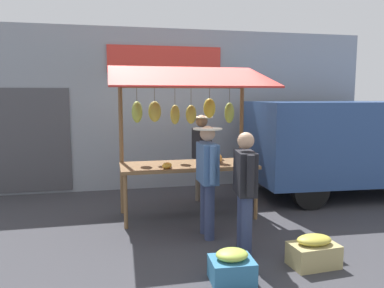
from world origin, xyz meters
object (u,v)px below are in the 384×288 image
object	(u,v)px
vendor_with_sunhat	(201,151)
produce_crate_near	(232,267)
parked_van	(354,139)
produce_crate_side	(314,252)
market_stall	(188,123)
shopper_with_shopping_bag	(245,185)
shopper_with_ponytail	(207,172)

from	to	relation	value
vendor_with_sunhat	produce_crate_near	bearing A→B (deg)	-13.82
parked_van	produce_crate_side	distance (m)	3.91
produce_crate_near	market_stall	bearing A→B (deg)	-90.12
market_stall	shopper_with_shopping_bag	size ratio (longest dim) A/B	1.62
market_stall	parked_van	size ratio (longest dim) A/B	0.56
vendor_with_sunhat	produce_crate_side	world-z (taller)	vendor_with_sunhat
shopper_with_ponytail	parked_van	bearing A→B (deg)	-64.42
shopper_with_ponytail	produce_crate_near	size ratio (longest dim) A/B	3.28
shopper_with_ponytail	produce_crate_near	distance (m)	1.55
vendor_with_sunhat	shopper_with_ponytail	size ratio (longest dim) A/B	1.04
market_stall	produce_crate_side	size ratio (longest dim) A/B	4.33
shopper_with_shopping_bag	market_stall	bearing A→B (deg)	21.73
shopper_with_shopping_bag	parked_van	distance (m)	3.91
produce_crate_side	produce_crate_near	bearing A→B (deg)	8.07
shopper_with_shopping_bag	parked_van	xyz separation A→B (m)	(-3.16, -2.28, 0.24)
shopper_with_shopping_bag	produce_crate_near	distance (m)	1.09
parked_van	produce_crate_side	size ratio (longest dim) A/B	7.76
shopper_with_ponytail	produce_crate_near	world-z (taller)	shopper_with_ponytail
shopper_with_shopping_bag	produce_crate_side	xyz separation A→B (m)	(-0.66, 0.56, -0.71)
market_stall	shopper_with_shopping_bag	distance (m)	1.82
parked_van	produce_crate_side	world-z (taller)	parked_van
parked_van	market_stall	bearing A→B (deg)	12.77
shopper_with_ponytail	shopper_with_shopping_bag	bearing A→B (deg)	-152.87
shopper_with_shopping_bag	produce_crate_side	size ratio (longest dim) A/B	2.68
market_stall	shopper_with_ponytail	bearing A→B (deg)	94.24
shopper_with_ponytail	produce_crate_side	world-z (taller)	shopper_with_ponytail
vendor_with_sunhat	produce_crate_side	size ratio (longest dim) A/B	2.85
vendor_with_sunhat	shopper_with_shopping_bag	world-z (taller)	vendor_with_sunhat
market_stall	shopper_with_ponytail	world-z (taller)	market_stall
market_stall	shopper_with_shopping_bag	bearing A→B (deg)	103.57
market_stall	vendor_with_sunhat	bearing A→B (deg)	-120.42
shopper_with_ponytail	parked_van	distance (m)	3.86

